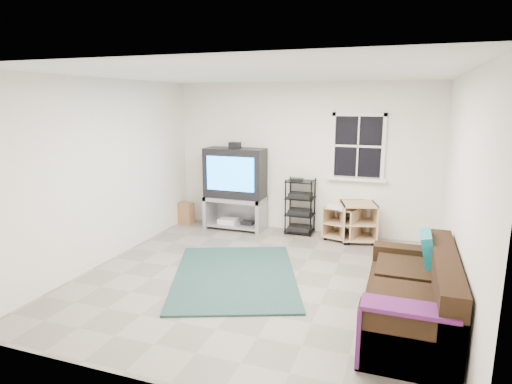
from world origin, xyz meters
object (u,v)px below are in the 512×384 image
at_px(av_rack, 300,210).
at_px(tv_unit, 235,182).
at_px(side_table_left, 357,220).
at_px(sofa, 413,299).
at_px(side_table_right, 343,220).

bearing_deg(av_rack, tv_unit, -175.53).
distance_m(side_table_left, sofa, 2.81).
relative_size(av_rack, side_table_right, 1.56).
bearing_deg(tv_unit, sofa, -41.09).
distance_m(av_rack, side_table_right, 0.76).
height_order(av_rack, sofa, av_rack).
bearing_deg(side_table_left, av_rack, 176.79).
bearing_deg(sofa, side_table_right, 112.39).
bearing_deg(side_table_right, av_rack, 175.94).
bearing_deg(side_table_left, side_table_right, 179.42).
bearing_deg(sofa, side_table_left, 107.81).
bearing_deg(tv_unit, av_rack, 4.47).
height_order(side_table_right, sofa, sofa).
bearing_deg(side_table_right, side_table_left, -0.58).
bearing_deg(tv_unit, side_table_right, 1.16).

